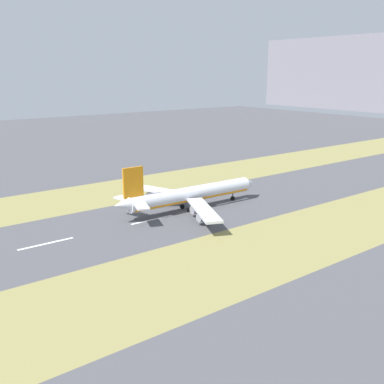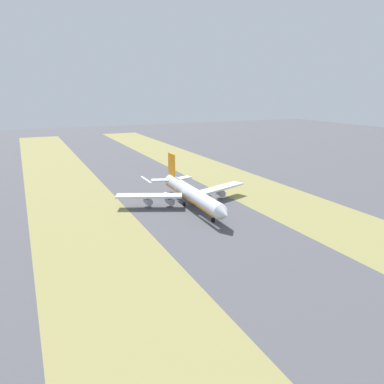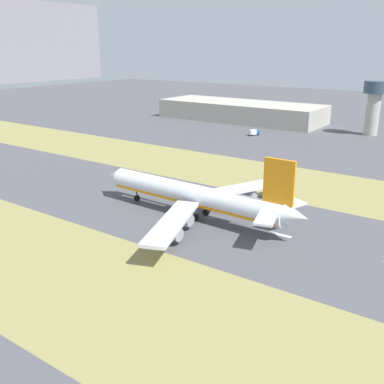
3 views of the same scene
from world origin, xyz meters
name	(u,v)px [view 1 (image 1 of 3)]	position (x,y,z in m)	size (l,w,h in m)	color
ground_plane	(185,212)	(0.00, 0.00, 0.00)	(800.00, 800.00, 0.00)	#4C4C51
grass_median_west	(129,189)	(-45.00, 0.00, 0.00)	(40.00, 600.00, 0.01)	olive
grass_median_east	(270,247)	(45.00, 0.00, 0.00)	(40.00, 600.00, 0.01)	olive
centreline_dash_near	(46,244)	(0.00, -55.15, 0.01)	(1.20, 18.00, 0.01)	silver
centreline_dash_mid	(152,220)	(0.00, -15.15, 0.01)	(1.20, 18.00, 0.01)	silver
centreline_dash_far	(233,202)	(0.00, 24.85, 0.01)	(1.20, 18.00, 0.01)	silver
airplane_main_jet	(188,195)	(-2.05, 2.95, 6.02)	(64.11, 67.14, 20.20)	silver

